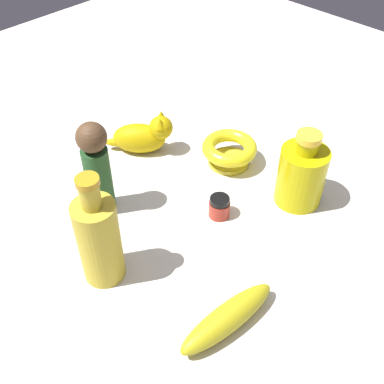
{
  "coord_description": "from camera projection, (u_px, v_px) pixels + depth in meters",
  "views": [
    {
      "loc": [
        -0.45,
        0.47,
        0.65
      ],
      "look_at": [
        0.0,
        0.0,
        0.05
      ],
      "focal_mm": 44.24,
      "sensor_mm": 36.0,
      "label": 1
    }
  ],
  "objects": [
    {
      "name": "nail_polish_jar",
      "position": [
        219.0,
        207.0,
        0.9
      ],
      "size": [
        0.04,
        0.04,
        0.04
      ],
      "color": "#AA2F22",
      "rests_on": "ground"
    },
    {
      "name": "banana",
      "position": [
        228.0,
        318.0,
        0.72
      ],
      "size": [
        0.06,
        0.19,
        0.04
      ],
      "primitive_type": "ellipsoid",
      "rotation": [
        0.0,
        0.0,
        4.61
      ],
      "color": "gold",
      "rests_on": "ground"
    },
    {
      "name": "bowl",
      "position": [
        229.0,
        150.0,
        1.0
      ],
      "size": [
        0.12,
        0.12,
        0.05
      ],
      "color": "gold",
      "rests_on": "ground"
    },
    {
      "name": "cat_figurine",
      "position": [
        144.0,
        135.0,
        1.03
      ],
      "size": [
        0.13,
        0.12,
        0.1
      ],
      "color": "#B99A08",
      "rests_on": "ground"
    },
    {
      "name": "bottle_short",
      "position": [
        302.0,
        174.0,
        0.9
      ],
      "size": [
        0.09,
        0.09,
        0.16
      ],
      "color": "#BAAE0A",
      "rests_on": "ground"
    },
    {
      "name": "person_figure_adult",
      "position": [
        97.0,
        167.0,
        0.86
      ],
      "size": [
        0.06,
        0.06,
        0.2
      ],
      "color": "#214A22",
      "rests_on": "ground"
    },
    {
      "name": "bottle_tall",
      "position": [
        100.0,
        239.0,
        0.75
      ],
      "size": [
        0.07,
        0.07,
        0.22
      ],
      "color": "gold",
      "rests_on": "ground"
    },
    {
      "name": "ground",
      "position": [
        192.0,
        209.0,
        0.92
      ],
      "size": [
        2.0,
        2.0,
        0.0
      ],
      "primitive_type": "plane",
      "color": "silver"
    }
  ]
}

